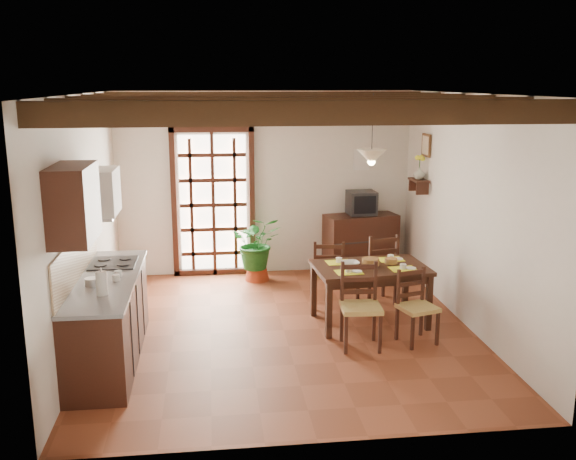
{
  "coord_description": "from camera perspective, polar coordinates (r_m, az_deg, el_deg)",
  "views": [
    {
      "loc": [
        -0.82,
        -7.23,
        2.94
      ],
      "look_at": [
        0.1,
        0.4,
        1.15
      ],
      "focal_mm": 40.0,
      "sensor_mm": 36.0,
      "label": 1
    }
  ],
  "objects": [
    {
      "name": "shelf_vase",
      "position": [
        9.4,
        11.59,
        4.96
      ],
      "size": [
        0.15,
        0.15,
        0.15
      ],
      "primitive_type": "imported",
      "color": "#B2BFB2",
      "rests_on": "wall_shelf"
    },
    {
      "name": "upper_cabinet",
      "position": [
        6.15,
        -18.53,
        2.24
      ],
      "size": [
        0.35,
        0.8,
        0.7
      ],
      "primitive_type": "cube",
      "color": "#32180F",
      "rests_on": "room_shell"
    },
    {
      "name": "kitchen_counter",
      "position": [
        7.16,
        -15.69,
        -7.54
      ],
      "size": [
        0.64,
        2.25,
        1.38
      ],
      "color": "#32180F",
      "rests_on": "ground_plane"
    },
    {
      "name": "chair_near_right",
      "position": [
        7.56,
        11.36,
        -7.86
      ],
      "size": [
        0.48,
        0.47,
        0.85
      ],
      "rotation": [
        0.0,
        0.0,
        0.29
      ],
      "color": "tan",
      "rests_on": "ground_plane"
    },
    {
      "name": "shelf_flowers",
      "position": [
        9.37,
        11.64,
        6.21
      ],
      "size": [
        0.14,
        0.14,
        0.36
      ],
      "color": "#FAFF28",
      "rests_on": "shelf_vase"
    },
    {
      "name": "french_door",
      "position": [
        9.83,
        -6.66,
        2.69
      ],
      "size": [
        1.26,
        0.11,
        2.32
      ],
      "color": "white",
      "rests_on": "ground_plane"
    },
    {
      "name": "counter_items",
      "position": [
        7.09,
        -15.83,
        -3.61
      ],
      "size": [
        0.5,
        1.43,
        0.25
      ],
      "color": "black",
      "rests_on": "kitchen_counter"
    },
    {
      "name": "potted_plant",
      "position": [
        9.6,
        -2.79,
        -1.2
      ],
      "size": [
        1.9,
        1.63,
        2.11
      ],
      "primitive_type": "imported",
      "rotation": [
        0.0,
        0.0,
        0.01
      ],
      "color": "#144C19",
      "rests_on": "ground_plane"
    },
    {
      "name": "chair_far_left",
      "position": [
        8.58,
        3.6,
        -4.91
      ],
      "size": [
        0.48,
        0.46,
        0.92
      ],
      "rotation": [
        0.0,
        0.0,
        2.99
      ],
      "color": "tan",
      "rests_on": "ground_plane"
    },
    {
      "name": "dining_table",
      "position": [
        7.94,
        7.31,
        -3.83
      ],
      "size": [
        1.42,
        0.97,
        0.74
      ],
      "rotation": [
        0.0,
        0.0,
        0.08
      ],
      "color": "black",
      "rests_on": "ground_plane"
    },
    {
      "name": "wall_shelf",
      "position": [
        9.42,
        11.55,
        4.12
      ],
      "size": [
        0.2,
        0.42,
        0.2
      ],
      "color": "#32180F",
      "rests_on": "room_shell"
    },
    {
      "name": "range_hood",
      "position": [
        7.38,
        -16.4,
        3.18
      ],
      "size": [
        0.38,
        0.6,
        0.54
      ],
      "color": "white",
      "rests_on": "room_shell"
    },
    {
      "name": "sideboard",
      "position": [
        10.03,
        6.45,
        -1.25
      ],
      "size": [
        1.17,
        0.7,
        0.93
      ],
      "primitive_type": "cube",
      "rotation": [
        0.0,
        0.0,
        0.2
      ],
      "color": "#32180F",
      "rests_on": "ground_plane"
    },
    {
      "name": "crt_tv",
      "position": [
        9.89,
        6.56,
        2.43
      ],
      "size": [
        0.44,
        0.41,
        0.36
      ],
      "rotation": [
        0.0,
        0.0,
        0.05
      ],
      "color": "black",
      "rests_on": "sideboard"
    },
    {
      "name": "fuse_box",
      "position": [
        10.05,
        6.55,
        6.23
      ],
      "size": [
        0.25,
        0.03,
        0.32
      ],
      "primitive_type": "cube",
      "color": "white",
      "rests_on": "room_shell"
    },
    {
      "name": "table_setting",
      "position": [
        7.91,
        7.34,
        -3.09
      ],
      "size": [
        0.99,
        0.66,
        0.09
      ],
      "rotation": [
        0.0,
        0.0,
        0.08
      ],
      "color": "#FAFF28",
      "rests_on": "dining_table"
    },
    {
      "name": "room_shell",
      "position": [
        7.36,
        -0.4,
        4.33
      ],
      "size": [
        4.52,
        5.02,
        2.81
      ],
      "color": "silver",
      "rests_on": "ground_plane"
    },
    {
      "name": "pendant_lamp",
      "position": [
        7.74,
        7.44,
        6.62
      ],
      "size": [
        0.36,
        0.36,
        0.84
      ],
      "color": "black",
      "rests_on": "room_shell"
    },
    {
      "name": "chair_near_left",
      "position": [
        7.33,
        6.45,
        -8.1
      ],
      "size": [
        0.47,
        0.45,
        0.95
      ],
      "rotation": [
        0.0,
        0.0,
        -0.06
      ],
      "color": "tan",
      "rests_on": "ground_plane"
    },
    {
      "name": "table_bowl",
      "position": [
        7.87,
        5.56,
        -3.0
      ],
      "size": [
        0.23,
        0.23,
        0.05
      ],
      "primitive_type": "imported",
      "rotation": [
        0.0,
        0.0,
        0.06
      ],
      "color": "white",
      "rests_on": "dining_table"
    },
    {
      "name": "ground_plane",
      "position": [
        7.84,
        -0.38,
        -8.89
      ],
      "size": [
        5.0,
        5.0,
        0.0
      ],
      "primitive_type": "plane",
      "color": "brown"
    },
    {
      "name": "framed_picture",
      "position": [
        9.38,
        12.19,
        7.38
      ],
      "size": [
        0.03,
        0.32,
        0.32
      ],
      "color": "brown",
      "rests_on": "room_shell"
    },
    {
      "name": "ceiling_beams",
      "position": [
        7.28,
        -0.41,
        11.15
      ],
      "size": [
        4.5,
        4.34,
        0.2
      ],
      "color": "black",
      "rests_on": "room_shell"
    },
    {
      "name": "chair_far_right",
      "position": [
        8.77,
        7.93,
        -4.5
      ],
      "size": [
        0.52,
        0.51,
        0.98
      ],
      "rotation": [
        0.0,
        0.0,
        3.33
      ],
      "color": "tan",
      "rests_on": "ground_plane"
    },
    {
      "name": "plant_pot",
      "position": [
        9.72,
        -2.76,
        -3.83
      ],
      "size": [
        0.37,
        0.37,
        0.23
      ],
      "primitive_type": "cone",
      "color": "maroon",
      "rests_on": "ground_plane"
    }
  ]
}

